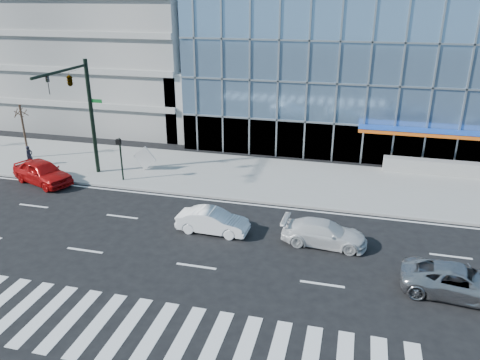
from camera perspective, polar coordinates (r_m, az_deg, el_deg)
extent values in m
plane|color=black|center=(26.20, -2.44, -5.93)|extent=(160.00, 160.00, 0.00)
cube|color=gray|center=(33.22, 1.50, 0.43)|extent=(120.00, 8.00, 0.15)
cube|color=#7095BB|center=(48.93, 23.52, 14.61)|extent=(42.00, 26.00, 15.00)
cube|color=gray|center=(55.17, -15.61, 18.82)|extent=(24.00, 24.00, 20.00)
cube|color=gray|center=(43.15, -3.32, 9.50)|extent=(6.00, 8.00, 6.00)
cylinder|color=black|center=(34.28, -17.60, 7.24)|extent=(0.28, 0.28, 8.00)
cylinder|color=black|center=(31.31, -21.02, 12.27)|extent=(0.18, 5.60, 0.18)
imported|color=black|center=(30.28, -22.36, 10.64)|extent=(0.18, 0.22, 1.10)
imported|color=black|center=(32.05, -20.06, 11.49)|extent=(0.48, 2.24, 0.90)
cube|color=#0C591E|center=(33.79, -17.17, 9.19)|extent=(0.90, 0.05, 0.25)
cylinder|color=black|center=(32.92, -14.27, 2.46)|extent=(0.12, 0.12, 3.00)
cube|color=black|center=(32.40, -14.60, 4.54)|extent=(0.30, 0.25, 0.35)
cylinder|color=#332319|center=(39.93, -24.82, 5.38)|extent=(0.16, 0.16, 4.20)
ellipsoid|color=#332319|center=(39.55, -25.21, 7.71)|extent=(1.10, 1.10, 0.90)
imported|color=#A6A6AA|center=(22.61, 25.14, -11.15)|extent=(5.01, 2.67, 1.34)
imported|color=silver|center=(24.74, 10.22, -6.40)|extent=(4.48, 1.97, 1.28)
imported|color=white|center=(25.58, -3.34, -5.04)|extent=(3.98, 1.50, 1.30)
imported|color=#AE0D0D|center=(34.70, -22.96, 0.90)|extent=(5.16, 3.49, 1.63)
imported|color=black|center=(38.26, -24.28, 2.70)|extent=(0.47, 0.62, 1.52)
cube|color=#ABABAB|center=(34.63, -11.52, 2.63)|extent=(1.83, 0.13, 1.83)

